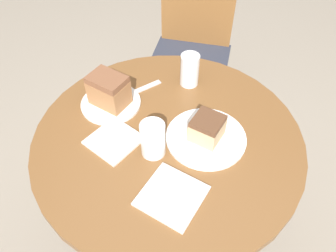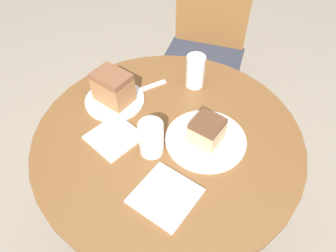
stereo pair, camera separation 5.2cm
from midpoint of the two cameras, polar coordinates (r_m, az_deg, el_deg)
The scene contains 12 objects.
ground_plane at distance 1.62m, azimuth 0.96°, elevation -18.79°, with size 8.00×8.00×0.00m, color gray.
table at distance 1.15m, azimuth 1.30°, elevation -7.96°, with size 0.82×0.82×0.73m.
chair at distance 1.81m, azimuth 7.09°, elevation 13.04°, with size 0.44×0.46×0.93m.
plate_near at distance 1.11m, azimuth -7.92°, elevation 4.45°, with size 0.20×0.20×0.01m.
plate_far at distance 0.99m, azimuth 8.06°, elevation -2.43°, with size 0.24×0.24×0.01m.
cake_slice_near at distance 1.07m, azimuth -8.24°, elevation 6.68°, with size 0.14×0.11×0.10m.
cake_slice_far at distance 0.96m, azimuth 8.32°, elevation -0.83°, with size 0.10×0.11×0.07m.
glass_lemonade at distance 0.92m, azimuth -1.33°, elevation -2.42°, with size 0.07×0.07×0.11m.
glass_water at distance 1.14m, azimuth 6.12°, elevation 9.24°, with size 0.06×0.06×0.12m.
napkin_stack at distance 0.87m, azimuth 1.28°, elevation -12.10°, with size 0.19×0.19×0.01m.
fork at distance 1.15m, azimuth -2.50°, elevation 6.60°, with size 0.11×0.13×0.00m.
napkin_side at distance 1.00m, azimuth -7.93°, elevation -1.95°, with size 0.18×0.18×0.01m.
Camera 2 is at (0.24, -0.61, 1.49)m, focal length 35.00 mm.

